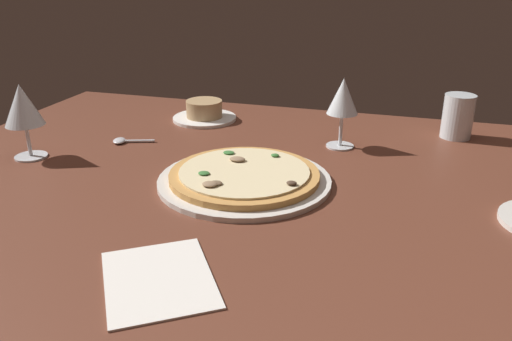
{
  "coord_description": "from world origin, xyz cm",
  "views": [
    {
      "loc": [
        23.09,
        -84.31,
        43.4
      ],
      "look_at": [
        -2.4,
        0.41,
        7.0
      ],
      "focal_mm": 36.48,
      "sensor_mm": 36.0,
      "label": 1
    }
  ],
  "objects_px": {
    "ramekin_on_saucer": "(204,112)",
    "wine_glass_far": "(343,99)",
    "wine_glass_near": "(23,107)",
    "paper_menu": "(159,279)",
    "spoon": "(124,141)",
    "pizza_main": "(244,177)",
    "water_glass": "(458,118)"
  },
  "relations": [
    {
      "from": "ramekin_on_saucer",
      "to": "wine_glass_far",
      "type": "relative_size",
      "value": 1.06
    },
    {
      "from": "wine_glass_near",
      "to": "paper_menu",
      "type": "relative_size",
      "value": 0.9
    },
    {
      "from": "spoon",
      "to": "pizza_main",
      "type": "bearing_deg",
      "value": -22.61
    },
    {
      "from": "ramekin_on_saucer",
      "to": "wine_glass_near",
      "type": "distance_m",
      "value": 0.45
    },
    {
      "from": "wine_glass_near",
      "to": "pizza_main",
      "type": "bearing_deg",
      "value": 0.1
    },
    {
      "from": "wine_glass_far",
      "to": "paper_menu",
      "type": "height_order",
      "value": "wine_glass_far"
    },
    {
      "from": "ramekin_on_saucer",
      "to": "water_glass",
      "type": "relative_size",
      "value": 1.61
    },
    {
      "from": "wine_glass_far",
      "to": "water_glass",
      "type": "xyz_separation_m",
      "value": [
        0.25,
        0.15,
        -0.06
      ]
    },
    {
      "from": "ramekin_on_saucer",
      "to": "paper_menu",
      "type": "bearing_deg",
      "value": -72.79
    },
    {
      "from": "pizza_main",
      "to": "paper_menu",
      "type": "height_order",
      "value": "pizza_main"
    },
    {
      "from": "water_glass",
      "to": "paper_menu",
      "type": "height_order",
      "value": "water_glass"
    },
    {
      "from": "spoon",
      "to": "wine_glass_far",
      "type": "bearing_deg",
      "value": 13.48
    },
    {
      "from": "pizza_main",
      "to": "spoon",
      "type": "xyz_separation_m",
      "value": [
        -0.33,
        0.14,
        -0.01
      ]
    },
    {
      "from": "pizza_main",
      "to": "wine_glass_far",
      "type": "xyz_separation_m",
      "value": [
        0.14,
        0.25,
        0.1
      ]
    },
    {
      "from": "pizza_main",
      "to": "spoon",
      "type": "bearing_deg",
      "value": 157.39
    },
    {
      "from": "wine_glass_far",
      "to": "wine_glass_near",
      "type": "distance_m",
      "value": 0.67
    },
    {
      "from": "water_glass",
      "to": "wine_glass_far",
      "type": "bearing_deg",
      "value": -149.92
    },
    {
      "from": "ramekin_on_saucer",
      "to": "paper_menu",
      "type": "relative_size",
      "value": 0.94
    },
    {
      "from": "ramekin_on_saucer",
      "to": "spoon",
      "type": "bearing_deg",
      "value": -116.03
    },
    {
      "from": "pizza_main",
      "to": "paper_menu",
      "type": "relative_size",
      "value": 1.86
    },
    {
      "from": "wine_glass_near",
      "to": "paper_menu",
      "type": "bearing_deg",
      "value": -35.66
    },
    {
      "from": "water_glass",
      "to": "paper_menu",
      "type": "distance_m",
      "value": 0.84
    },
    {
      "from": "ramekin_on_saucer",
      "to": "spoon",
      "type": "distance_m",
      "value": 0.25
    },
    {
      "from": "water_glass",
      "to": "pizza_main",
      "type": "bearing_deg",
      "value": -134.58
    },
    {
      "from": "wine_glass_far",
      "to": "paper_menu",
      "type": "bearing_deg",
      "value": -104.6
    },
    {
      "from": "ramekin_on_saucer",
      "to": "water_glass",
      "type": "bearing_deg",
      "value": 3.43
    },
    {
      "from": "water_glass",
      "to": "wine_glass_near",
      "type": "bearing_deg",
      "value": -155.3
    },
    {
      "from": "ramekin_on_saucer",
      "to": "wine_glass_near",
      "type": "bearing_deg",
      "value": -124.54
    },
    {
      "from": "pizza_main",
      "to": "wine_glass_far",
      "type": "relative_size",
      "value": 2.1
    },
    {
      "from": "wine_glass_far",
      "to": "water_glass",
      "type": "height_order",
      "value": "wine_glass_far"
    },
    {
      "from": "pizza_main",
      "to": "ramekin_on_saucer",
      "type": "relative_size",
      "value": 1.97
    },
    {
      "from": "water_glass",
      "to": "spoon",
      "type": "bearing_deg",
      "value": -160.38
    }
  ]
}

